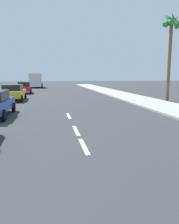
{
  "coord_description": "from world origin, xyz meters",
  "views": [
    {
      "loc": [
        -1.15,
        4.61,
        2.46
      ],
      "look_at": [
        0.32,
        12.56,
        1.1
      ],
      "focal_mm": 35.15,
      "sensor_mm": 36.0,
      "label": 1
    }
  ],
  "objects": [
    {
      "name": "ground_plane",
      "position": [
        0.0,
        20.0,
        0.0
      ],
      "size": [
        160.0,
        160.0,
        0.0
      ],
      "primitive_type": "plane",
      "color": "#38383A"
    },
    {
      "name": "lane_stripe_3",
      "position": [
        0.0,
        11.91,
        0.0
      ],
      "size": [
        0.16,
        1.8,
        0.01
      ],
      "primitive_type": "cube",
      "color": "white",
      "rests_on": "ground"
    },
    {
      "name": "lane_stripe_4",
      "position": [
        0.0,
        14.16,
        0.0
      ],
      "size": [
        0.16,
        1.8,
        0.01
      ],
      "primitive_type": "cube",
      "color": "white",
      "rests_on": "ground"
    },
    {
      "name": "sidewalk_strip",
      "position": [
        7.65,
        22.0,
        0.07
      ],
      "size": [
        3.6,
        80.0,
        0.14
      ],
      "primitive_type": "cube",
      "color": "#B2ADA3",
      "rests_on": "ground"
    },
    {
      "name": "delivery_truck",
      "position": [
        -3.74,
        50.57,
        1.5
      ],
      "size": [
        2.83,
        6.31,
        2.8
      ],
      "rotation": [
        0.0,
        0.0,
        0.03
      ],
      "color": "#23478C",
      "rests_on": "ground"
    },
    {
      "name": "parked_car_red",
      "position": [
        -4.47,
        35.87,
        0.84
      ],
      "size": [
        2.04,
        4.11,
        1.57
      ],
      "rotation": [
        0.0,
        0.0,
        0.05
      ],
      "color": "red",
      "rests_on": "ground"
    },
    {
      "name": "parked_car_yellow",
      "position": [
        -4.6,
        27.21,
        0.84
      ],
      "size": [
        2.1,
        4.49,
        1.57
      ],
      "rotation": [
        0.0,
        0.0,
        -0.01
      ],
      "color": "gold",
      "rests_on": "ground"
    },
    {
      "name": "palm_tree_far",
      "position": [
        9.97,
        23.82,
        6.49
      ],
      "size": [
        1.89,
        1.85,
        8.12
      ],
      "color": "brown",
      "rests_on": "ground"
    },
    {
      "name": "lane_stripe_5",
      "position": [
        0.0,
        17.83,
        0.0
      ],
      "size": [
        0.16,
        1.8,
        0.01
      ],
      "primitive_type": "cube",
      "color": "white",
      "rests_on": "ground"
    }
  ]
}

